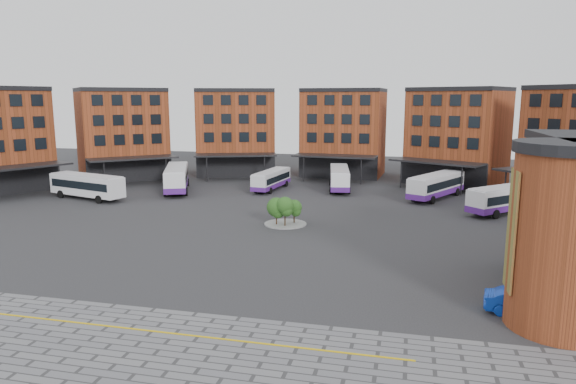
% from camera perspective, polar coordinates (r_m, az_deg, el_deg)
% --- Properties ---
extents(ground, '(160.00, 160.00, 0.00)m').
position_cam_1_polar(ground, '(42.97, -6.73, -7.20)').
color(ground, '#28282B').
rests_on(ground, ground).
extents(yellow_line, '(26.00, 0.15, 0.02)m').
position_cam_1_polar(yellow_line, '(30.20, -12.45, -15.11)').
color(yellow_line, gold).
rests_on(yellow_line, paving_zone).
extents(main_building, '(94.14, 42.48, 14.60)m').
position_cam_1_polar(main_building, '(79.21, -0.57, 6.21)').
color(main_building, brown).
rests_on(main_building, ground).
extents(tree_island, '(4.40, 4.40, 3.12)m').
position_cam_1_polar(tree_island, '(52.68, -0.46, -1.93)').
color(tree_island, gray).
rests_on(tree_island, ground).
extents(bus_a, '(11.67, 5.70, 3.22)m').
position_cam_1_polar(bus_a, '(71.56, -21.45, 0.77)').
color(bus_a, silver).
rests_on(bus_a, ground).
extents(bus_b, '(7.42, 12.54, 3.49)m').
position_cam_1_polar(bus_b, '(74.22, -12.27, 1.56)').
color(bus_b, white).
rests_on(bus_b, ground).
extents(bus_c, '(3.40, 10.03, 2.77)m').
position_cam_1_polar(bus_c, '(73.66, -1.85, 1.42)').
color(bus_c, silver).
rests_on(bus_c, ground).
extents(bus_d, '(4.29, 11.44, 3.15)m').
position_cam_1_polar(bus_d, '(74.10, 5.74, 1.58)').
color(bus_d, white).
rests_on(bus_d, ground).
extents(bus_e, '(7.74, 11.36, 3.23)m').
position_cam_1_polar(bus_e, '(69.77, 16.17, 0.72)').
color(bus_e, silver).
rests_on(bus_e, ground).
extents(bus_f, '(9.79, 9.71, 3.16)m').
position_cam_1_polar(bus_f, '(63.57, 23.19, -0.65)').
color(bus_f, silver).
rests_on(bus_f, ground).
extents(blue_car, '(4.91, 2.24, 1.56)m').
position_cam_1_polar(blue_car, '(34.65, 24.92, -11.11)').
color(blue_car, '#0D36B2').
rests_on(blue_car, ground).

